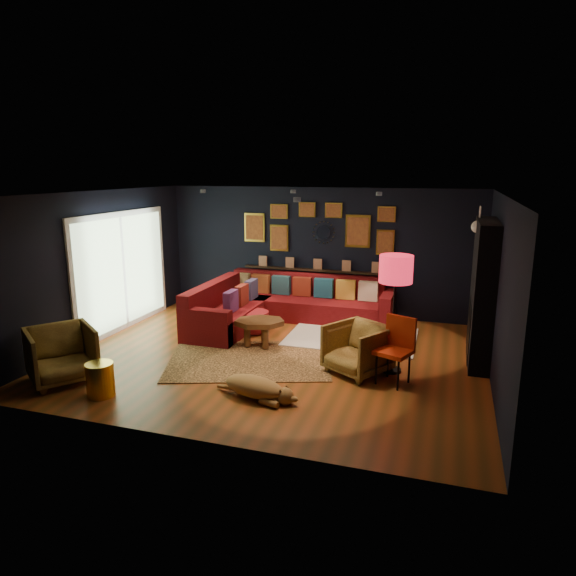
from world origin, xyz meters
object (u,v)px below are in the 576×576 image
(armchair_right, at_px, (358,347))
(armchair_left, at_px, (61,352))
(gold_stool, at_px, (100,380))
(dog, at_px, (254,383))
(orange_chair, at_px, (397,344))
(pouf, at_px, (254,321))
(floor_lamp, at_px, (396,274))
(coffee_table, at_px, (259,325))
(sectional, at_px, (276,306))

(armchair_right, bearing_deg, armchair_left, -126.23)
(gold_stool, relative_size, dog, 0.38)
(armchair_left, distance_m, orange_chair, 4.73)
(pouf, height_order, floor_lamp, floor_lamp)
(pouf, bearing_deg, orange_chair, -28.84)
(coffee_table, relative_size, pouf, 1.85)
(armchair_right, distance_m, orange_chair, 0.61)
(orange_chair, bearing_deg, armchair_right, -174.21)
(armchair_left, bearing_deg, gold_stool, -69.27)
(sectional, distance_m, pouf, 0.75)
(pouf, height_order, orange_chair, orange_chair)
(orange_chair, bearing_deg, pouf, 172.20)
(sectional, xyz_separation_m, coffee_table, (0.19, -1.41, 0.06))
(coffee_table, xyz_separation_m, floor_lamp, (2.28, -0.45, 1.11))
(armchair_left, relative_size, floor_lamp, 0.50)
(sectional, bearing_deg, gold_stool, -106.01)
(sectional, relative_size, coffee_table, 3.33)
(pouf, xyz_separation_m, orange_chair, (2.75, -1.52, 0.35))
(coffee_table, bearing_deg, gold_stool, -117.77)
(floor_lamp, bearing_deg, armchair_left, -157.75)
(pouf, bearing_deg, sectional, 75.68)
(pouf, height_order, armchair_right, armchair_right)
(sectional, distance_m, armchair_left, 4.14)
(coffee_table, bearing_deg, armchair_left, -133.39)
(pouf, bearing_deg, coffee_table, -61.52)
(floor_lamp, relative_size, dog, 1.45)
(coffee_table, height_order, orange_chair, orange_chair)
(sectional, bearing_deg, orange_chair, -40.99)
(sectional, bearing_deg, dog, -75.71)
(armchair_left, height_order, floor_lamp, floor_lamp)
(pouf, bearing_deg, armchair_left, -120.76)
(floor_lamp, bearing_deg, gold_stool, -150.35)
(pouf, relative_size, orange_chair, 0.58)
(floor_lamp, distance_m, dog, 2.54)
(gold_stool, height_order, dog, gold_stool)
(armchair_right, xyz_separation_m, floor_lamp, (0.48, 0.22, 1.08))
(sectional, distance_m, dog, 3.44)
(orange_chair, bearing_deg, dog, -126.40)
(orange_chair, xyz_separation_m, dog, (-1.72, -1.10, -0.35))
(dog, bearing_deg, orange_chair, 46.03)
(armchair_left, bearing_deg, orange_chair, -35.13)
(armchair_left, height_order, orange_chair, orange_chair)
(coffee_table, distance_m, armchair_left, 3.10)
(gold_stool, xyz_separation_m, dog, (1.97, 0.57, -0.02))
(armchair_left, bearing_deg, armchair_right, -30.77)
(coffee_table, xyz_separation_m, armchair_left, (-2.13, -2.25, 0.06))
(pouf, xyz_separation_m, floor_lamp, (2.66, -1.14, 1.28))
(coffee_table, relative_size, orange_chair, 1.08)
(armchair_left, bearing_deg, coffee_table, -6.13)
(armchair_right, distance_m, dog, 1.71)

